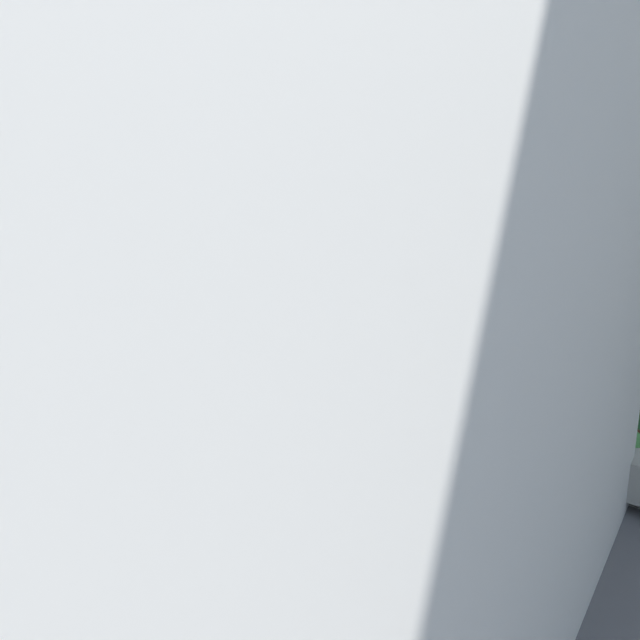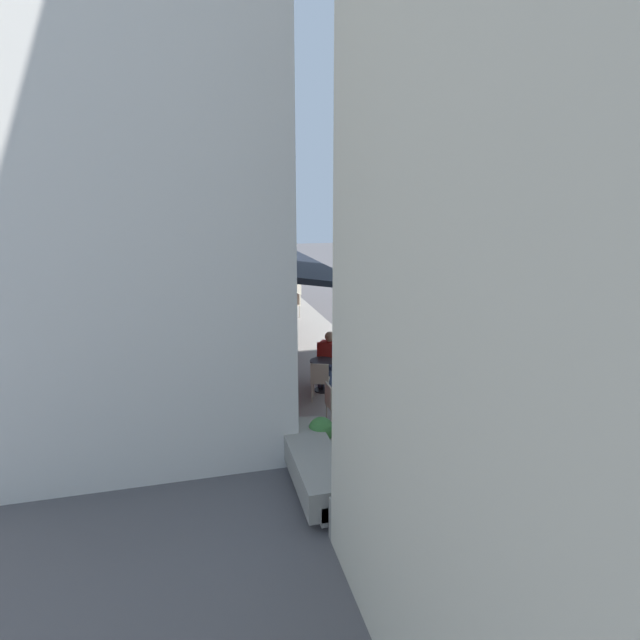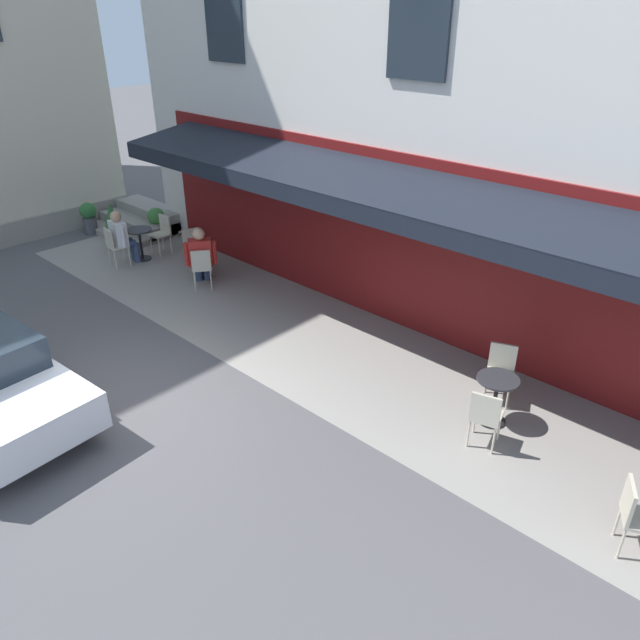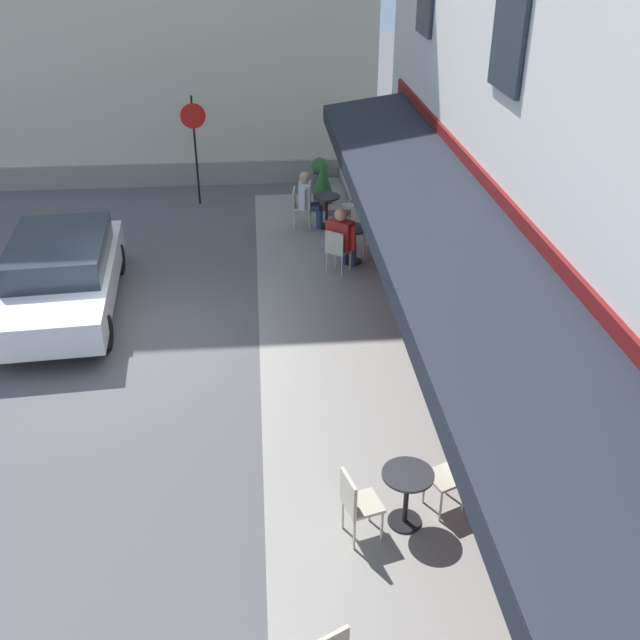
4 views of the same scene
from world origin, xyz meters
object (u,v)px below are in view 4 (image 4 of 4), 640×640
Objects in this scene: potted_plant_entrance_left at (371,192)px; potted_plant_entrance_right at (320,172)px; seated_patron_in_red at (342,237)px; no_parking_sign at (194,131)px; cafe_chair_cream_corner_right at (354,203)px; potted_plant_by_steps at (323,186)px; cafe_table_far_end at (327,207)px; seated_companion_in_white at (308,198)px; cafe_table_near_entrance at (352,240)px; cafe_chair_cream_under_awning at (359,226)px; cafe_chair_cream_kerbside at (452,470)px; cafe_chair_cream_facing_street at (337,248)px; cafe_chair_cream_corner_left at (299,204)px; cafe_table_mid_terrace at (407,491)px; parked_car_white at (61,274)px; cafe_chair_cream_by_window at (356,501)px.

potted_plant_entrance_right is (1.46, 1.10, 0.06)m from potted_plant_entrance_left.
no_parking_sign reaches higher than seated_patron_in_red.
cafe_chair_cream_corner_right is 0.81× the size of potted_plant_by_steps.
seated_companion_in_white reaches higher than cafe_table_far_end.
cafe_chair_cream_corner_right is 2.61m from potted_plant_entrance_right.
cafe_table_far_end is (1.91, 0.34, 0.00)m from cafe_table_near_entrance.
cafe_chair_cream_under_awning is 1.20× the size of potted_plant_entrance_left.
cafe_table_far_end is at bearing 3.99° from cafe_chair_cream_kerbside.
cafe_chair_cream_facing_street is at bearing -145.22° from no_parking_sign.
cafe_chair_cream_under_awning is 1.83m from cafe_chair_cream_corner_left.
cafe_table_mid_terrace is (-7.90, 0.52, -0.06)m from cafe_chair_cream_under_awning.
no_parking_sign reaches higher than cafe_chair_cream_kerbside.
seated_companion_in_white is at bearing -52.44° from parked_car_white.
potted_plant_by_steps reaches higher than cafe_chair_cream_facing_street.
seated_companion_in_white is at bearing 159.86° from potted_plant_by_steps.
cafe_chair_cream_kerbside is 1.21× the size of cafe_table_far_end.
potted_plant_entrance_right is at bearing 2.77° from cafe_chair_cream_kerbside.
cafe_chair_cream_corner_left is (2.50, 0.59, 0.00)m from cafe_chair_cream_facing_street.
potted_plant_by_steps is (-1.32, 0.04, 0.08)m from potted_plant_entrance_right.
cafe_table_mid_terrace is 10.47m from potted_plant_by_steps.
potted_plant_by_steps is (10.47, 0.02, 0.05)m from cafe_table_mid_terrace.
cafe_chair_cream_by_window is 9.48m from cafe_chair_cream_corner_right.
cafe_table_mid_terrace is 0.82× the size of cafe_chair_cream_by_window.
seated_companion_in_white reaches higher than cafe_chair_cream_corner_right.
potted_plant_entrance_left reaches higher than cafe_table_mid_terrace.
cafe_chair_cream_corner_left is at bearing 17.23° from seated_patron_in_red.
potted_plant_by_steps is at bearing -0.91° from cafe_chair_cream_facing_street.
cafe_chair_cream_kerbside is 9.09m from seated_companion_in_white.
cafe_table_mid_terrace is 0.67× the size of potted_plant_by_steps.
cafe_chair_cream_kerbside is 9.14m from cafe_chair_cream_corner_left.
potted_plant_by_steps is at bearing 26.17° from cafe_chair_cream_corner_right.
cafe_chair_cream_corner_right is at bearing -7.26° from cafe_chair_cream_by_window.
cafe_chair_cream_corner_right is 1.06m from seated_companion_in_white.
cafe_chair_cream_under_awning is 1.00× the size of cafe_chair_cream_kerbside.
cafe_table_mid_terrace is 9.32m from cafe_chair_cream_corner_left.
cafe_table_near_entrance is at bearing 171.42° from cafe_chair_cream_corner_right.
cafe_table_mid_terrace is at bearing -177.18° from seated_companion_in_white.
parked_car_white is (-1.59, 5.37, 0.22)m from cafe_table_near_entrance.
potted_plant_entrance_right is (2.57, -0.07, -0.03)m from cafe_table_far_end.
cafe_chair_cream_kerbside is 1.08× the size of potted_plant_entrance_right.
potted_plant_entrance_left is (1.06, -1.58, -0.29)m from seated_companion_in_white.
cafe_chair_cream_corner_left is at bearing 13.37° from cafe_chair_cream_facing_street.
cafe_table_far_end is at bearing 22.97° from cafe_chair_cream_under_awning.
cafe_chair_cream_by_window is at bearing 172.06° from cafe_chair_cream_under_awning.
cafe_table_mid_terrace is at bearing -74.36° from cafe_chair_cream_by_window.
cafe_table_mid_terrace is 6.97m from seated_patron_in_red.
cafe_chair_cream_under_awning is 0.71× the size of seated_companion_in_white.
potted_plant_entrance_left is (1.03, -1.79, -0.14)m from cafe_chair_cream_corner_left.
potted_plant_by_steps reaches higher than cafe_chair_cream_corner_left.
cafe_table_mid_terrace is 0.29× the size of no_parking_sign.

